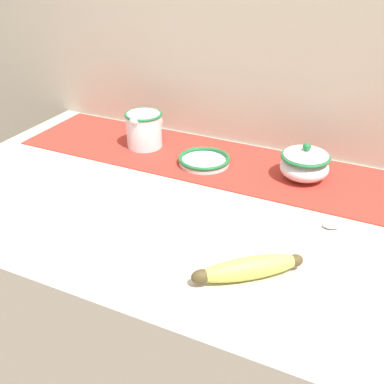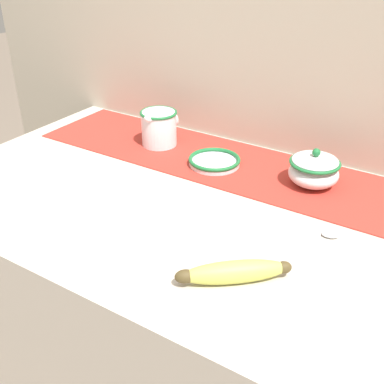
# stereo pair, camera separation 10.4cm
# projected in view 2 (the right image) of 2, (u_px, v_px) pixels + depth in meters

# --- Properties ---
(countertop) EXTENTS (1.42, 0.74, 0.92)m
(countertop) POSITION_uv_depth(u_px,v_px,m) (213.00, 354.00, 1.30)
(countertop) COLOR beige
(countertop) RESTS_ON ground_plane
(back_wall) EXTENTS (2.22, 0.04, 2.40)m
(back_wall) POSITION_uv_depth(u_px,v_px,m) (296.00, 47.00, 1.22)
(back_wall) COLOR #B7AD99
(back_wall) RESTS_ON ground_plane
(table_runner) EXTENTS (1.31, 0.28, 0.00)m
(table_runner) POSITION_uv_depth(u_px,v_px,m) (260.00, 171.00, 1.24)
(table_runner) COLOR #B23328
(table_runner) RESTS_ON countertop
(cream_pitcher) EXTENTS (0.10, 0.12, 0.10)m
(cream_pitcher) POSITION_uv_depth(u_px,v_px,m) (159.00, 127.00, 1.36)
(cream_pitcher) COLOR white
(cream_pitcher) RESTS_ON countertop
(sugar_bowl) EXTENTS (0.12, 0.12, 0.10)m
(sugar_bowl) POSITION_uv_depth(u_px,v_px,m) (314.00, 170.00, 1.15)
(sugar_bowl) COLOR white
(sugar_bowl) RESTS_ON countertop
(small_dish) EXTENTS (0.14, 0.14, 0.02)m
(small_dish) POSITION_uv_depth(u_px,v_px,m) (214.00, 161.00, 1.27)
(small_dish) COLOR white
(small_dish) RESTS_ON countertop
(banana) EXTENTS (0.18, 0.16, 0.04)m
(banana) POSITION_uv_depth(u_px,v_px,m) (234.00, 272.00, 0.85)
(banana) COLOR #CCD156
(banana) RESTS_ON countertop
(spoon) EXTENTS (0.15, 0.07, 0.01)m
(spoon) POSITION_uv_depth(u_px,v_px,m) (325.00, 234.00, 0.99)
(spoon) COLOR silver
(spoon) RESTS_ON countertop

